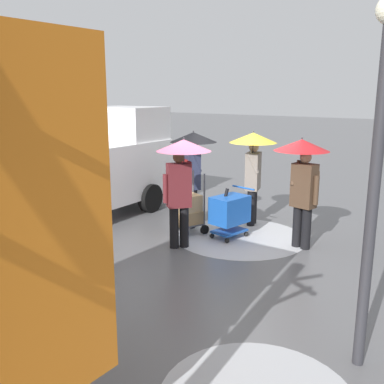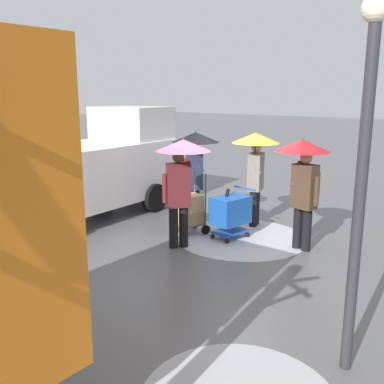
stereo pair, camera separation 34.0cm
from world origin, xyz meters
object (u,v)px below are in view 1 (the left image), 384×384
Objects in this scene: pedestrian_white_side at (253,156)px; cargo_van_parked_right at (81,170)px; hand_dolly_boxes at (187,211)px; pedestrian_black_side at (192,156)px; street_lamp at (377,153)px; shopping_cart_vendor at (230,211)px; pedestrian_pink_side at (303,168)px; pedestrian_far_side at (182,167)px.

cargo_van_parked_right is at bearing 28.26° from pedestrian_white_side.
pedestrian_black_side is (0.34, -0.65, 1.06)m from hand_dolly_boxes.
pedestrian_black_side is 0.56× the size of street_lamp.
pedestrian_white_side reaches higher than shopping_cart_vendor.
shopping_cart_vendor is 4.84m from street_lamp.
cargo_van_parked_right is at bearing 26.71° from pedestrian_black_side.
street_lamp reaches higher than pedestrian_pink_side.
street_lamp is at bearing 145.10° from pedestrian_black_side.
pedestrian_far_side is 0.56× the size of street_lamp.
shopping_cart_vendor is 0.79× the size of hand_dolly_boxes.
pedestrian_black_side is 1.35m from pedestrian_white_side.
pedestrian_white_side and pedestrian_far_side have the same top height.
pedestrian_black_side is at bearing -0.62° from pedestrian_pink_side.
cargo_van_parked_right is 2.52× the size of pedestrian_white_side.
street_lamp is at bearing 131.51° from pedestrian_white_side.
pedestrian_pink_side reaches higher than shopping_cart_vendor.
hand_dolly_boxes is at bearing 15.39° from pedestrian_pink_side.
cargo_van_parked_right is 2.52× the size of pedestrian_far_side.
cargo_van_parked_right is 5.20× the size of shopping_cart_vendor.
pedestrian_white_side is at bearing -151.74° from cargo_van_parked_right.
street_lamp is (-4.30, 2.58, 1.87)m from hand_dolly_boxes.
pedestrian_pink_side is 2.29m from pedestrian_far_side.
pedestrian_far_side is (0.40, 2.09, 0.00)m from pedestrian_white_side.
hand_dolly_boxes is 2.58m from pedestrian_pink_side.
pedestrian_far_side is (0.45, 1.04, 1.02)m from shopping_cart_vendor.
hand_dolly_boxes is 0.61× the size of pedestrian_far_side.
hand_dolly_boxes is 5.35m from street_lamp.
cargo_van_parked_right is 4.12× the size of hand_dolly_boxes.
street_lamp is at bearing 154.52° from pedestrian_far_side.
street_lamp reaches higher than cargo_van_parked_right.
pedestrian_white_side is 0.56× the size of street_lamp.
hand_dolly_boxes is at bearing -31.01° from street_lamp.
pedestrian_far_side is at bearing 36.26° from pedestrian_pink_side.
shopping_cart_vendor is 1.46m from pedestrian_white_side.
hand_dolly_boxes is at bearing 59.00° from pedestrian_white_side.
pedestrian_white_side is at bearing -121.00° from hand_dolly_boxes.
pedestrian_pink_side is at bearing -166.83° from cargo_van_parked_right.
street_lamp is at bearing 122.37° from pedestrian_pink_side.
pedestrian_far_side is 4.37m from street_lamp.
pedestrian_black_side is 1.00× the size of pedestrian_far_side.
pedestrian_pink_side is 1.00× the size of pedestrian_white_side.
hand_dolly_boxes is (-2.71, -0.54, -0.67)m from cargo_van_parked_right.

